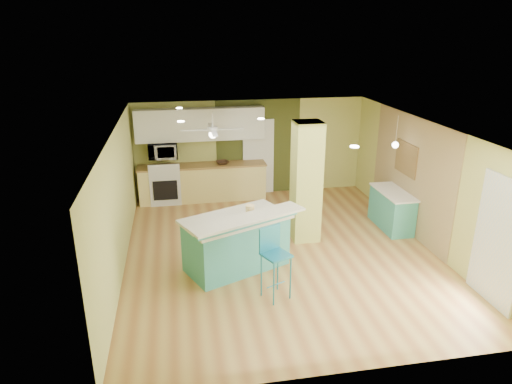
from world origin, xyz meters
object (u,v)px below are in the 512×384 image
at_px(side_counter, 392,209).
at_px(fruit_bowl, 222,163).
at_px(canister, 250,210).
at_px(bar_stool, 273,251).
at_px(peninsula, 237,241).

relative_size(side_counter, fruit_bowl, 4.05).
height_order(side_counter, fruit_bowl, fruit_bowl).
bearing_deg(fruit_bowl, canister, -88.06).
distance_m(bar_stool, canister, 1.17).
bearing_deg(side_counter, peninsula, -161.49).
xyz_separation_m(peninsula, canister, (0.26, 0.09, 0.56)).
relative_size(fruit_bowl, canister, 1.70).
bearing_deg(side_counter, bar_stool, -144.72).
xyz_separation_m(peninsula, bar_stool, (0.46, -1.03, 0.28)).
height_order(fruit_bowl, canister, canister).
height_order(peninsula, fruit_bowl, peninsula).
distance_m(peninsula, side_counter, 3.83).
relative_size(bar_stool, fruit_bowl, 3.75).
relative_size(bar_stool, side_counter, 0.93).
height_order(bar_stool, side_counter, bar_stool).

